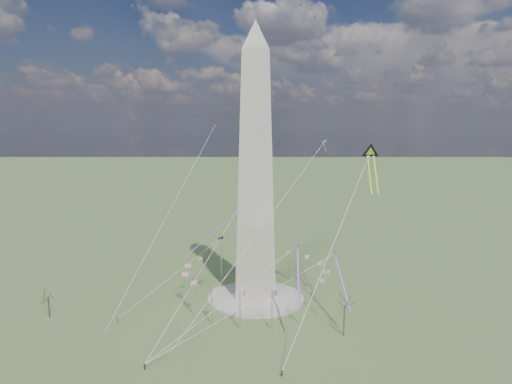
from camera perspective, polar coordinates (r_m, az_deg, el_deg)
The scene contains 16 objects.
ground at distance 175.53m, azimuth -0.04°, elevation -13.24°, with size 2000.00×2000.00×0.00m, color #465C2E.
plaza at distance 175.39m, azimuth -0.04°, elevation -13.12°, with size 36.00×36.00×0.80m, color #A8A19A.
washington_monument at distance 164.33m, azimuth -0.04°, elevation 2.54°, with size 15.56×15.56×100.00m.
flagpole_ring at distance 173.03m, azimuth -0.04°, elevation -10.99°, with size 54.40×54.40×13.00m.
tree_near at distance 146.25m, azimuth 11.01°, elevation -13.51°, with size 8.29×8.29×14.51m.
tree_far at distance 171.67m, azimuth -24.55°, elevation -11.65°, with size 6.41×6.41×11.21m.
person_east at distance 126.60m, azimuth 3.27°, elevation -21.71°, with size 0.65×0.43×1.79m, color gray.
person_west at distance 162.14m, azimuth -16.87°, elevation -15.08°, with size 0.94×0.73×1.93m, color gray.
person_centre at distance 132.79m, azimuth -13.75°, elevation -20.44°, with size 1.03×0.43×1.76m, color gray.
kite_delta_black at distance 156.80m, azimuth 14.15°, elevation 4.53°, with size 11.81×17.98×14.95m.
kite_diamond_purple at distance 189.30m, azimuth -4.45°, elevation -6.06°, with size 2.52×3.12×9.13m.
kite_streamer_left at distance 148.12m, azimuth 5.29°, elevation -9.33°, with size 12.04×19.25×14.82m.
kite_streamer_mid at distance 163.70m, azimuth -4.39°, elevation -4.09°, with size 9.12×22.76×16.24m.
kite_streamer_right at distance 156.26m, azimuth 10.49°, elevation -9.99°, with size 13.74×16.67×14.01m.
kite_small_red at distance 220.86m, azimuth -4.94°, elevation 8.56°, with size 1.33×1.92×4.02m.
kite_small_white at distance 196.51m, azimuth 8.57°, elevation 6.13°, with size 1.51×2.26×4.82m.
Camera 1 is at (90.46, -136.29, 63.67)m, focal length 32.00 mm.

